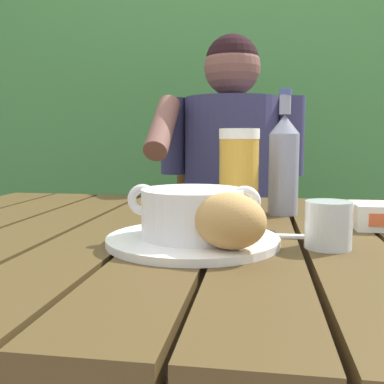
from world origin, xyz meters
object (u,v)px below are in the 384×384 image
object	(u,v)px
beer_glass	(239,173)
chair_near_diner	(233,255)
beer_bottle	(284,163)
water_glass_small	(328,225)
serving_plate	(193,240)
soup_bowl	(193,211)
table_knife	(273,235)
person_eating	(229,189)
bread_roll	(230,221)

from	to	relation	value
beer_glass	chair_near_diner	bearing A→B (deg)	94.20
beer_bottle	water_glass_small	xyz separation A→B (m)	(0.05, -0.30, -0.08)
beer_glass	serving_plate	bearing A→B (deg)	-103.54
beer_glass	soup_bowl	bearing A→B (deg)	-103.54
chair_near_diner	table_knife	size ratio (longest dim) A/B	5.40
beer_glass	beer_bottle	size ratio (longest dim) A/B	0.69
person_eating	serving_plate	size ratio (longest dim) A/B	4.60
serving_plate	soup_bowl	size ratio (longest dim) A/B	1.29
bread_roll	chair_near_diner	bearing A→B (deg)	93.16
chair_near_diner	soup_bowl	xyz separation A→B (m)	(-0.00, -1.02, 0.33)
beer_bottle	water_glass_small	distance (m)	0.32
soup_bowl	beer_bottle	distance (m)	0.35
water_glass_small	table_knife	bearing A→B (deg)	142.49
person_eating	bread_roll	world-z (taller)	person_eating
chair_near_diner	water_glass_small	xyz separation A→B (m)	(0.20, -1.01, 0.32)
chair_near_diner	soup_bowl	size ratio (longest dim) A/B	4.26
beer_glass	water_glass_small	world-z (taller)	beer_glass
chair_near_diner	person_eating	world-z (taller)	person_eating
beer_glass	table_knife	bearing A→B (deg)	-69.65
soup_bowl	beer_glass	bearing A→B (deg)	76.46
beer_glass	beer_bottle	bearing A→B (deg)	32.02
soup_bowl	chair_near_diner	bearing A→B (deg)	89.86
chair_near_diner	water_glass_small	size ratio (longest dim) A/B	12.53
soup_bowl	beer_glass	size ratio (longest dim) A/B	1.14
bread_roll	water_glass_small	xyz separation A→B (m)	(0.14, 0.08, -0.02)
beer_bottle	person_eating	bearing A→B (deg)	106.51
chair_near_diner	person_eating	bearing A→B (deg)	-90.81
soup_bowl	bread_roll	bearing A→B (deg)	-49.40
serving_plate	beer_bottle	world-z (taller)	beer_bottle
bread_roll	beer_glass	xyz separation A→B (m)	(-0.00, 0.32, 0.04)
beer_glass	table_knife	distance (m)	0.21
chair_near_diner	beer_glass	bearing A→B (deg)	-85.80
person_eating	water_glass_small	xyz separation A→B (m)	(0.21, -0.82, 0.04)
beer_bottle	water_glass_small	bearing A→B (deg)	-79.98
water_glass_small	beer_glass	bearing A→B (deg)	121.19
soup_bowl	beer_bottle	bearing A→B (deg)	63.33
chair_near_diner	bread_roll	world-z (taller)	chair_near_diner
person_eating	bread_roll	distance (m)	0.90
chair_near_diner	water_glass_small	world-z (taller)	chair_near_diner
person_eating	serving_plate	bearing A→B (deg)	-89.98
serving_plate	beer_glass	bearing A→B (deg)	76.46
beer_bottle	soup_bowl	bearing A→B (deg)	-116.67
beer_glass	beer_bottle	xyz separation A→B (m)	(0.09, 0.06, 0.02)
beer_bottle	beer_glass	bearing A→B (deg)	-147.98
chair_near_diner	beer_glass	xyz separation A→B (m)	(0.06, -0.77, 0.38)
chair_near_diner	bread_roll	distance (m)	1.14
table_knife	soup_bowl	bearing A→B (deg)	-153.10
beer_glass	beer_bottle	world-z (taller)	beer_bottle
chair_near_diner	bread_roll	bearing A→B (deg)	-86.84
beer_bottle	table_knife	bearing A→B (deg)	-96.27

